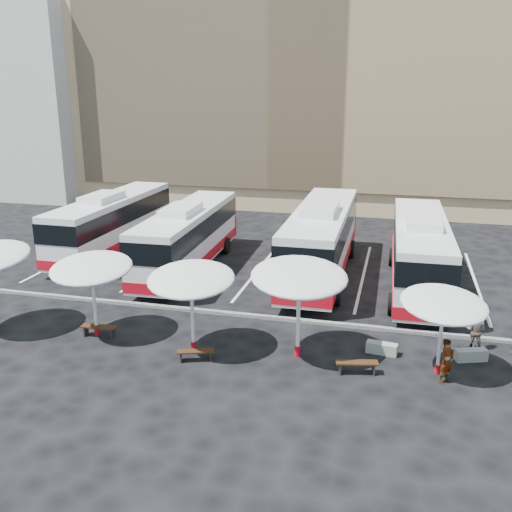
% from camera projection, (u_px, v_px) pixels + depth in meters
% --- Properties ---
extents(ground, '(120.00, 120.00, 0.00)m').
position_uv_depth(ground, '(219.00, 318.00, 26.19)').
color(ground, black).
rests_on(ground, ground).
extents(sandstone_building, '(42.00, 18.25, 29.60)m').
position_uv_depth(sandstone_building, '(323.00, 59.00, 52.16)').
color(sandstone_building, tan).
rests_on(sandstone_building, ground).
extents(apartment_block, '(14.00, 14.00, 18.00)m').
position_uv_depth(apartment_block, '(35.00, 99.00, 56.26)').
color(apartment_block, beige).
rests_on(apartment_block, ground).
extents(curb_divider, '(34.00, 0.25, 0.15)m').
position_uv_depth(curb_divider, '(222.00, 313.00, 26.64)').
color(curb_divider, black).
rests_on(curb_divider, ground).
extents(bay_lines, '(24.15, 12.00, 0.01)m').
position_uv_depth(bay_lines, '(261.00, 267.00, 33.62)').
color(bay_lines, white).
rests_on(bay_lines, ground).
extents(bus_0, '(2.97, 12.44, 3.94)m').
position_uv_depth(bus_0, '(112.00, 221.00, 36.20)').
color(bus_0, white).
rests_on(bus_0, ground).
extents(bus_1, '(3.21, 12.41, 3.91)m').
position_uv_depth(bus_1, '(188.00, 235.00, 32.79)').
color(bus_1, white).
rests_on(bus_1, ground).
extents(bus_2, '(3.25, 13.42, 4.25)m').
position_uv_depth(bus_2, '(321.00, 238.00, 31.60)').
color(bus_2, white).
rests_on(bus_2, ground).
extents(bus_3, '(3.16, 12.64, 3.99)m').
position_uv_depth(bus_3, '(420.00, 250.00, 29.71)').
color(bus_3, white).
rests_on(bus_3, ground).
extents(sunshade_1, '(3.80, 3.84, 3.54)m').
position_uv_depth(sunshade_1, '(91.00, 268.00, 23.58)').
color(sunshade_1, white).
rests_on(sunshade_1, ground).
extents(sunshade_2, '(3.80, 3.84, 3.59)m').
position_uv_depth(sunshade_2, '(191.00, 279.00, 22.12)').
color(sunshade_2, white).
rests_on(sunshade_2, ground).
extents(sunshade_3, '(4.73, 4.76, 3.89)m').
position_uv_depth(sunshade_3, '(299.00, 277.00, 21.60)').
color(sunshade_3, white).
rests_on(sunshade_3, ground).
extents(sunshade_4, '(4.12, 4.14, 3.24)m').
position_uv_depth(sunshade_4, '(444.00, 304.00, 20.38)').
color(sunshade_4, white).
rests_on(sunshade_4, ground).
extents(wood_bench_1, '(1.56, 0.53, 0.47)m').
position_uv_depth(wood_bench_1, '(99.00, 328.00, 24.22)').
color(wood_bench_1, black).
rests_on(wood_bench_1, ground).
extents(wood_bench_2, '(1.47, 0.84, 0.44)m').
position_uv_depth(wood_bench_2, '(196.00, 353.00, 22.06)').
color(wood_bench_2, black).
rests_on(wood_bench_2, ground).
extents(wood_bench_3, '(1.61, 0.74, 0.48)m').
position_uv_depth(wood_bench_3, '(357.00, 364.00, 21.07)').
color(wood_bench_3, black).
rests_on(wood_bench_3, ground).
extents(conc_bench_0, '(1.26, 0.58, 0.45)m').
position_uv_depth(conc_bench_0, '(382.00, 348.00, 22.69)').
color(conc_bench_0, gray).
rests_on(conc_bench_0, ground).
extents(conc_bench_1, '(1.29, 0.81, 0.46)m').
position_uv_depth(conc_bench_1, '(471.00, 355.00, 22.12)').
color(conc_bench_1, gray).
rests_on(conc_bench_1, ground).
extents(passenger_0, '(0.70, 0.72, 1.67)m').
position_uv_depth(passenger_0, '(447.00, 361.00, 20.31)').
color(passenger_0, black).
rests_on(passenger_0, ground).
extents(passenger_1, '(0.97, 0.85, 1.68)m').
position_uv_depth(passenger_1, '(476.00, 330.00, 22.87)').
color(passenger_1, black).
rests_on(passenger_1, ground).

